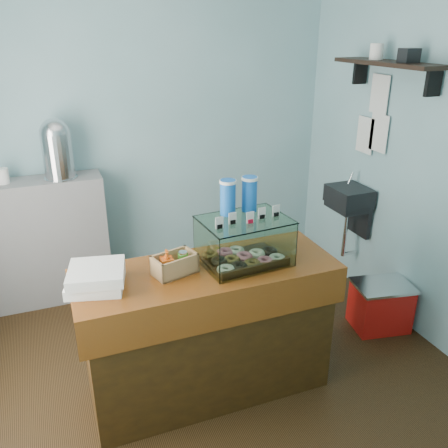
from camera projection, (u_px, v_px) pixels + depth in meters
name	position (u px, v px, depth m)	size (l,w,h in m)	color
ground	(197.00, 363.00, 3.42)	(3.50, 3.50, 0.00)	black
room_shell	(195.00, 127.00, 2.78)	(3.54, 3.04, 2.82)	#77A7AE
counter	(208.00, 330.00, 3.02)	(1.60, 0.60, 0.90)	#40260C
back_shelf	(47.00, 242.00, 4.04)	(1.00, 0.32, 1.10)	gray
display_case	(242.00, 236.00, 2.89)	(0.55, 0.43, 0.50)	#311B0E
condiment_crate	(174.00, 264.00, 2.77)	(0.28, 0.21, 0.17)	tan
pastry_boxes	(96.00, 277.00, 2.63)	(0.37, 0.38, 0.12)	white
coffee_urn	(57.00, 147.00, 3.77)	(0.26, 0.26, 0.49)	silver
red_cooler	(380.00, 305.00, 3.77)	(0.49, 0.41, 0.39)	red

